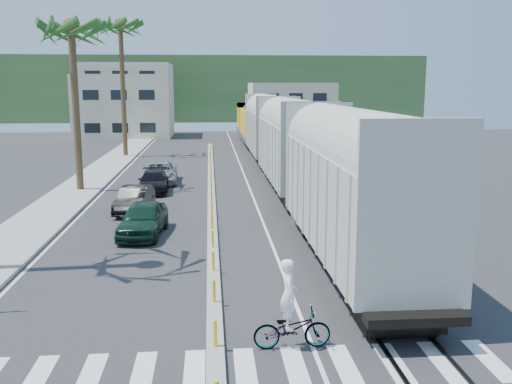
{
  "coord_description": "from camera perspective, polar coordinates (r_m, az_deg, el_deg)",
  "views": [
    {
      "loc": [
        -0.07,
        -14.44,
        6.61
      ],
      "look_at": [
        1.94,
        10.15,
        2.0
      ],
      "focal_mm": 40.0,
      "sensor_mm": 36.0,
      "label": 1
    }
  ],
  "objects": [
    {
      "name": "cyclist",
      "position": [
        14.85,
        3.54,
        -12.62
      ],
      "size": [
        0.86,
        2.03,
        2.37
      ],
      "rotation": [
        0.0,
        0.0,
        1.6
      ],
      "color": "#9EA0A5",
      "rests_on": "ground"
    },
    {
      "name": "rails",
      "position": [
        43.24,
        2.11,
        1.83
      ],
      "size": [
        1.56,
        100.0,
        0.06
      ],
      "color": "black",
      "rests_on": "ground"
    },
    {
      "name": "car_second",
      "position": [
        30.84,
        -12.06,
        -0.73
      ],
      "size": [
        2.28,
        4.43,
        1.36
      ],
      "primitive_type": "imported",
      "rotation": [
        0.0,
        0.0,
        -0.1
      ],
      "color": "black",
      "rests_on": "ground"
    },
    {
      "name": "freight_train",
      "position": [
        40.91,
        2.47,
        5.38
      ],
      "size": [
        3.0,
        60.94,
        5.85
      ],
      "color": "#AFADA1",
      "rests_on": "ground"
    },
    {
      "name": "hillside",
      "position": [
        114.44,
        -4.72,
        10.25
      ],
      "size": [
        80.0,
        20.0,
        12.0
      ],
      "primitive_type": "cube",
      "color": "#385628",
      "rests_on": "ground"
    },
    {
      "name": "car_rear",
      "position": [
        39.89,
        -9.6,
        1.93
      ],
      "size": [
        2.71,
        5.26,
        1.41
      ],
      "primitive_type": "imported",
      "rotation": [
        0.0,
        0.0,
        0.04
      ],
      "color": "#B2B5B8",
      "rests_on": "ground"
    },
    {
      "name": "ground",
      "position": [
        15.88,
        -4.13,
        -14.05
      ],
      "size": [
        140.0,
        140.0,
        0.0
      ],
      "primitive_type": "plane",
      "color": "#28282B",
      "rests_on": "ground"
    },
    {
      "name": "lane_markings",
      "position": [
        40.04,
        -7.59,
        1.0
      ],
      "size": [
        9.42,
        90.0,
        0.01
      ],
      "color": "silver",
      "rests_on": "ground"
    },
    {
      "name": "car_third",
      "position": [
        36.5,
        -10.21,
        1.03
      ],
      "size": [
        2.19,
        4.67,
        1.32
      ],
      "primitive_type": "imported",
      "rotation": [
        0.0,
        0.0,
        0.04
      ],
      "color": "black",
      "rests_on": "ground"
    },
    {
      "name": "palm_trees",
      "position": [
        38.23,
        -17.51,
        16.42
      ],
      "size": [
        3.5,
        37.2,
        13.75
      ],
      "color": "brown",
      "rests_on": "ground"
    },
    {
      "name": "crosswalk",
      "position": [
        14.09,
        -4.04,
        -17.41
      ],
      "size": [
        14.0,
        2.2,
        0.01
      ],
      "primitive_type": "cube",
      "color": "silver",
      "rests_on": "ground"
    },
    {
      "name": "sidewalk",
      "position": [
        40.86,
        -16.53,
        0.94
      ],
      "size": [
        3.0,
        90.0,
        0.15
      ],
      "primitive_type": "cube",
      "color": "gray",
      "rests_on": "ground"
    },
    {
      "name": "buildings",
      "position": [
        86.36,
        -9.0,
        8.97
      ],
      "size": [
        38.0,
        27.0,
        10.0
      ],
      "color": "beige",
      "rests_on": "ground"
    },
    {
      "name": "car_lead",
      "position": [
        25.96,
        -11.22,
        -2.66
      ],
      "size": [
        2.63,
        4.77,
        1.51
      ],
      "primitive_type": "imported",
      "rotation": [
        0.0,
        0.0,
        -0.1
      ],
      "color": "black",
      "rests_on": "ground"
    },
    {
      "name": "median",
      "position": [
        35.01,
        -4.48,
        -0.19
      ],
      "size": [
        0.45,
        60.0,
        0.85
      ],
      "color": "gray",
      "rests_on": "ground"
    }
  ]
}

